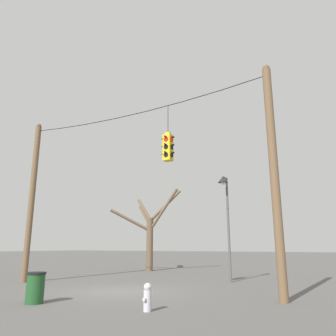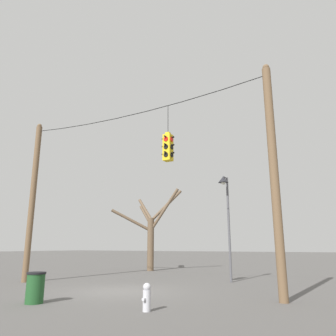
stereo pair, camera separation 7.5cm
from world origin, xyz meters
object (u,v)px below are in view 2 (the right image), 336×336
utility_pole_right (274,174)px  bare_tree (151,229)px  utility_pole_left (32,199)px  traffic_light_near_left_pole (168,147)px  street_lamp (226,200)px  fire_hydrant (147,297)px  trash_bin (35,288)px

utility_pole_right → bare_tree: (-11.30, 9.87, -1.17)m
utility_pole_left → traffic_light_near_left_pole: (8.25, -0.00, 1.61)m
utility_pole_left → street_lamp: (9.02, 4.73, -0.12)m
street_lamp → fire_hydrant: 8.88m
utility_pole_left → fire_hydrant: bearing=-19.4°
traffic_light_near_left_pole → fire_hydrant: (1.20, -3.33, -5.42)m
utility_pole_right → street_lamp: (-3.46, 4.73, -0.12)m
bare_tree → utility_pole_left: bearing=-96.8°
utility_pole_left → trash_bin: 7.86m
trash_bin → fire_hydrant: bearing=9.8°
utility_pole_left → fire_hydrant: 10.72m
traffic_light_near_left_pole → trash_bin: (-2.58, -3.98, -5.32)m
utility_pole_left → fire_hydrant: size_ratio=11.18×
utility_pole_left → utility_pole_right: same height
utility_pole_right → trash_bin: size_ratio=8.88×
utility_pole_right → bare_tree: size_ratio=1.37×
fire_hydrant → utility_pole_right: bearing=47.8°
traffic_light_near_left_pole → street_lamp: traffic_light_near_left_pole is taller
traffic_light_near_left_pole → fire_hydrant: traffic_light_near_left_pole is taller
traffic_light_near_left_pole → trash_bin: 7.13m
trash_bin → traffic_light_near_left_pole: bearing=57.0°
trash_bin → utility_pole_right: bearing=30.3°
utility_pole_right → trash_bin: bearing=-149.7°
traffic_light_near_left_pole → street_lamp: bearing=80.8°
fire_hydrant → trash_bin: bearing=-170.2°
street_lamp → trash_bin: size_ratio=5.64×
traffic_light_near_left_pole → bare_tree: (-7.07, 9.87, -2.77)m
utility_pole_right → street_lamp: size_ratio=1.58×
utility_pole_left → bare_tree: 10.01m
traffic_light_near_left_pole → fire_hydrant: bearing=-70.1°
utility_pole_right → traffic_light_near_left_pole: utility_pole_right is taller
utility_pole_left → bare_tree: utility_pole_left is taller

